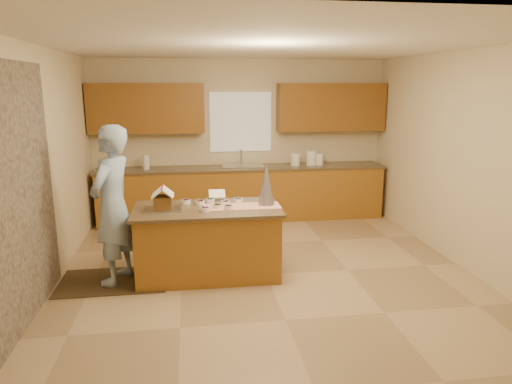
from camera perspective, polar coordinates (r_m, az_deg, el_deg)
floor at (r=5.77m, az=1.29°, el=-10.13°), size 5.50×5.50×0.00m
ceiling at (r=5.32m, az=1.44°, el=17.66°), size 5.50×5.50×0.00m
wall_back at (r=8.08m, az=-1.92°, el=6.50°), size 5.50×5.50×0.00m
wall_front at (r=2.79m, az=10.91°, el=-6.48°), size 5.50×5.50×0.00m
wall_left at (r=5.55m, az=-25.03°, el=2.25°), size 5.50×5.50×0.00m
wall_right at (r=6.30m, az=24.43°, el=3.47°), size 5.50×5.50×0.00m
stone_accent at (r=4.82m, az=-27.32°, el=-0.69°), size 0.00×2.50×2.50m
window_curtain at (r=8.02m, az=-1.92°, el=8.60°), size 1.05×0.03×1.00m
back_counter_base at (r=7.95m, az=-1.63°, el=-0.28°), size 4.80×0.60×0.88m
back_counter_top at (r=7.85m, az=-1.65°, el=2.99°), size 4.85×0.63×0.04m
upper_cabinet_left at (r=7.84m, az=-13.31°, el=9.99°), size 1.85×0.35×0.80m
upper_cabinet_right at (r=8.18m, az=9.22°, el=10.28°), size 1.85×0.35×0.80m
sink at (r=7.86m, az=-1.65°, el=2.91°), size 0.70×0.45×0.12m
faucet at (r=8.00m, az=-1.81°, el=4.34°), size 0.03×0.03×0.28m
island_base at (r=5.66m, az=-5.93°, el=-6.28°), size 1.67×0.84×0.81m
island_top at (r=5.53m, az=-6.03°, el=-2.13°), size 1.74×0.92×0.04m
table_runner at (r=5.55m, az=-1.75°, el=-1.77°), size 0.93×0.34×0.01m
baking_tray at (r=5.49m, az=-11.33°, el=-2.11°), size 0.43×0.32×0.02m
cookbook at (r=5.85m, az=-4.82°, el=-0.23°), size 0.20×0.16×0.09m
tinsel_tree at (r=5.58m, az=1.29°, el=0.95°), size 0.20×0.20×0.51m
rug at (r=5.84m, az=-17.12°, el=-10.41°), size 1.25×0.81×0.01m
boy at (r=5.53m, az=-17.25°, el=-1.59°), size 0.66×0.79×1.84m
canister_a at (r=7.99m, az=4.87°, el=4.04°), size 0.16×0.16×0.21m
canister_b at (r=8.05m, az=6.83°, el=4.21°), size 0.18×0.18×0.25m
canister_c at (r=8.10m, az=7.81°, el=4.02°), size 0.14×0.14×0.19m
paper_towel at (r=7.81m, az=-13.40°, el=3.60°), size 0.11×0.11×0.23m
gingerbread_house at (r=5.46m, az=-11.38°, el=-1.01°), size 0.25×0.26×0.26m
candy_bowls at (r=5.60m, az=-5.20°, el=-1.45°), size 0.76×0.51×0.05m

